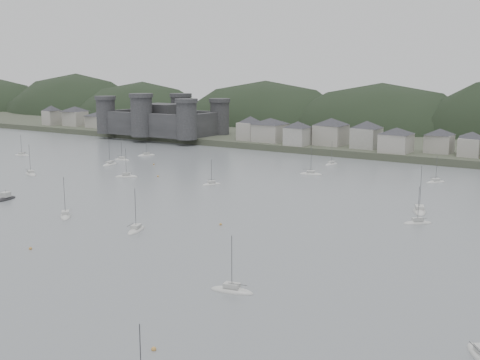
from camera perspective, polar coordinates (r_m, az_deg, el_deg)
The scene contains 8 objects.
ground at distance 118.06m, azimuth -20.82°, elevation -8.41°, with size 900.00×900.00×0.00m, color slate.
far_shore_land at distance 372.17m, azimuth 19.16°, elevation 4.45°, with size 900.00×250.00×3.00m, color #383D2D.
forested_ridge at distance 347.84m, azimuth 18.73°, elevation 1.97°, with size 851.55×103.94×102.57m.
castle at distance 324.14m, azimuth -7.47°, elevation 5.82°, with size 66.00×43.00×20.00m.
sailboat_lead at distance 238.30m, azimuth 8.74°, elevation 1.51°, with size 3.65×7.53×9.90m.
moored_fleet at distance 166.51m, azimuth -5.52°, elevation -2.29°, with size 229.80×162.47×13.78m.
motor_launch_far at distance 184.59m, azimuth -21.48°, elevation -1.68°, with size 4.56×8.00×3.81m.
mooring_buoys at distance 153.69m, azimuth -4.36°, elevation -3.36°, with size 170.27×119.92×0.70m.
Camera 1 is at (92.24, -63.82, 36.83)m, focal length 44.62 mm.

